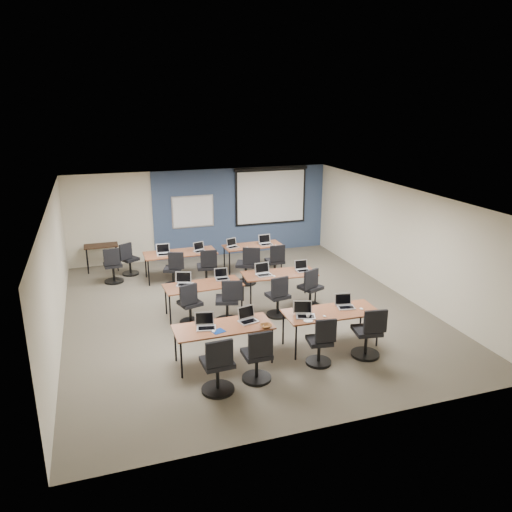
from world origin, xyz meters
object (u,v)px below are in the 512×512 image
object	(u,v)px
training_table_front_left	(223,329)
laptop_9	(199,249)
task_chair_10	(247,268)
training_table_mid_left	(203,286)
laptop_6	(263,272)
training_table_back_right	(253,247)
laptop_3	(345,304)
laptop_2	(304,313)
utility_table	(101,248)
projector_screen	(271,193)
laptop_8	(164,252)
training_table_front_right	(331,313)
laptop_10	(232,245)
task_chair_2	(321,345)
task_chair_8	(174,272)
training_table_mid_right	(279,275)
task_chair_5	(228,305)
laptop_11	(265,242)
task_chair_0	(218,370)
task_chair_9	(207,270)
task_chair_3	(368,336)
task_chair_4	(190,307)
laptop_1	(248,318)
spare_chair_b	(113,268)
laptop_0	(206,324)
task_chair_6	(278,300)
laptop_4	(184,282)
task_chair_1	(258,360)
spare_chair_a	(129,262)
laptop_7	(302,268)
whiteboard	(193,212)
task_chair_7	(310,292)

from	to	relation	value
training_table_front_left	laptop_9	distance (m)	4.83
task_chair_10	training_table_mid_left	bearing A→B (deg)	-110.29
training_table_mid_left	laptop_6	xyz separation A→B (m)	(1.49, 0.19, 0.11)
training_table_back_right	laptop_3	size ratio (longest dim) A/B	4.93
laptop_2	utility_table	size ratio (longest dim) A/B	0.39
projector_screen	laptop_8	size ratio (longest dim) A/B	6.70
training_table_front_right	laptop_10	distance (m)	4.95
training_table_front_right	laptop_6	size ratio (longest dim) A/B	5.17
training_table_front_left	training_table_back_right	distance (m)	5.35
task_chair_2	task_chair_8	size ratio (longest dim) A/B	0.99
task_chair_2	training_table_mid_right	bearing A→B (deg)	91.17
task_chair_5	laptop_9	bearing A→B (deg)	104.86
training_table_front_left	training_table_mid_right	bearing A→B (deg)	49.58
projector_screen	training_table_front_left	distance (m)	7.41
task_chair_10	laptop_11	xyz separation A→B (m)	(0.87, 1.03, 0.37)
training_table_back_right	task_chair_2	bearing A→B (deg)	-97.09
training_table_front_left	laptop_3	world-z (taller)	laptop_3
training_table_front_right	task_chair_0	size ratio (longest dim) A/B	1.80
task_chair_0	training_table_mid_right	bearing A→B (deg)	51.45
laptop_6	training_table_front_right	bearing A→B (deg)	-81.00
task_chair_9	task_chair_3	bearing A→B (deg)	-58.87
task_chair_9	laptop_11	world-z (taller)	task_chair_9
task_chair_2	laptop_11	world-z (taller)	laptop_11
task_chair_4	task_chair_9	bearing A→B (deg)	51.40
utility_table	laptop_1	bearing A→B (deg)	-68.27
training_table_mid_left	laptop_3	xyz separation A→B (m)	(2.41, -2.14, 0.11)
training_table_front_right	spare_chair_b	bearing A→B (deg)	129.34
laptop_0	laptop_2	size ratio (longest dim) A/B	0.96
task_chair_3	task_chair_6	size ratio (longest dim) A/B	1.03
training_table_front_left	laptop_4	size ratio (longest dim) A/B	5.05
laptop_10	task_chair_10	bearing A→B (deg)	-102.98
training_table_front_right	training_table_mid_right	distance (m)	2.43
laptop_8	laptop_11	distance (m)	2.91
training_table_back_right	task_chair_8	size ratio (longest dim) A/B	1.71
training_table_back_right	task_chair_1	bearing A→B (deg)	-109.23
training_table_mid_right	laptop_3	xyz separation A→B (m)	(0.51, -2.32, 0.11)
laptop_8	laptop_10	world-z (taller)	laptop_8
training_table_mid_right	spare_chair_a	bearing A→B (deg)	140.43
task_chair_1	task_chair_9	xyz separation A→B (m)	(0.23, 4.87, 0.00)
training_table_front_right	laptop_10	xyz separation A→B (m)	(-0.63, 4.90, 0.10)
laptop_10	training_table_front_left	bearing A→B (deg)	-126.34
task_chair_5	laptop_7	world-z (taller)	task_chair_5
training_table_back_right	task_chair_0	distance (m)	6.37
whiteboard	spare_chair_b	distance (m)	3.12
task_chair_7	task_chair_6	bearing A→B (deg)	171.53
laptop_0	utility_table	bearing A→B (deg)	117.16
training_table_mid_left	laptop_6	bearing A→B (deg)	4.24
laptop_8	training_table_back_right	bearing A→B (deg)	4.77
task_chair_3	laptop_4	bearing A→B (deg)	142.83
training_table_front_right	laptop_3	size ratio (longest dim) A/B	5.52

